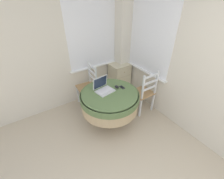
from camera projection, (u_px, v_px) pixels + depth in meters
corner_room_shell at (123, 60)px, 2.47m from camera, size 4.10×4.66×2.55m
round_dining_table at (110, 100)px, 2.72m from camera, size 1.06×1.06×0.73m
laptop at (103, 88)px, 2.67m from camera, size 0.35×0.31×0.25m
computer_mouse at (117, 87)px, 2.75m from camera, size 0.06×0.10×0.05m
cell_phone at (122, 87)px, 2.78m from camera, size 0.06×0.12×0.01m
dining_chair_near_back_window at (88, 86)px, 3.31m from camera, size 0.40×0.42×0.97m
dining_chair_near_right_window at (144, 93)px, 3.10m from camera, size 0.41×0.39×0.97m
corner_cabinet at (119, 78)px, 3.79m from camera, size 0.47×0.41×0.77m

